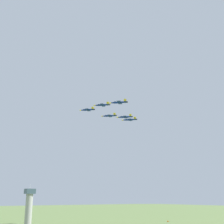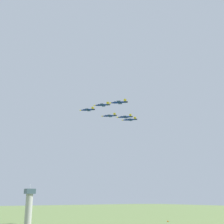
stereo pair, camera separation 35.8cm
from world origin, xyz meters
The scene contains 8 objects.
control_tower centered at (23.80, -42.58, 14.47)m, with size 6.00×6.00×29.73m.
windsock centered at (65.80, 39.14, 5.53)m, with size 1.88×0.90×6.25m.
jet_lead centered at (5.81, 8.81, 92.79)m, with size 11.34×10.99×2.93m.
jet_left_wingman centered at (26.78, 10.30, 92.07)m, with size 11.17×11.18×2.93m.
jet_right_wingman centered at (7.72, 29.75, 90.18)m, with size 11.34×11.46×2.99m.
jet_left_outer centered at (47.75, 11.79, 89.09)m, with size 11.38×11.38×2.99m.
jet_right_outer centered at (9.63, 50.68, 89.21)m, with size 11.88×11.44×3.06m.
jet_slot_rear centered at (28.69, 31.24, 84.86)m, with size 11.15×11.15×2.93m.
Camera 2 is at (225.83, -113.64, 21.52)m, focal length 49.47 mm.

